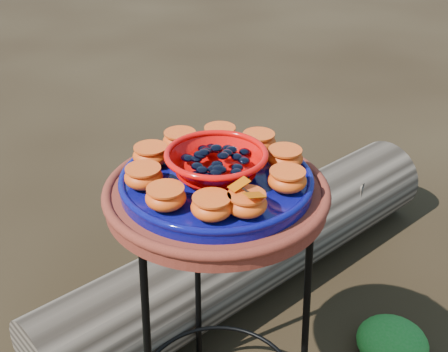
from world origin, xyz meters
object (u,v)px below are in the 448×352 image
object	(u,v)px
cobalt_plate	(216,182)
plant_stand	(218,327)
terracotta_saucer	(217,195)
driftwood_log	(253,250)
red_bowl	(216,165)

from	to	relation	value
cobalt_plate	plant_stand	bearing A→B (deg)	0.00
terracotta_saucer	driftwood_log	xyz separation A→B (m)	(0.26, 0.51, -0.57)
plant_stand	driftwood_log	distance (m)	0.61
driftwood_log	cobalt_plate	bearing A→B (deg)	-116.84
cobalt_plate	driftwood_log	xyz separation A→B (m)	(0.26, 0.51, -0.60)
plant_stand	red_bowl	xyz separation A→B (m)	(0.00, 0.00, 0.44)
plant_stand	driftwood_log	world-z (taller)	plant_stand
terracotta_saucer	driftwood_log	world-z (taller)	terracotta_saucer
terracotta_saucer	cobalt_plate	xyz separation A→B (m)	(0.00, 0.00, 0.03)
terracotta_saucer	red_bowl	world-z (taller)	red_bowl
plant_stand	driftwood_log	bearing A→B (deg)	63.16
red_bowl	plant_stand	bearing A→B (deg)	0.00
cobalt_plate	red_bowl	bearing A→B (deg)	0.00
plant_stand	terracotta_saucer	distance (m)	0.37
plant_stand	red_bowl	size ratio (longest dim) A/B	3.61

